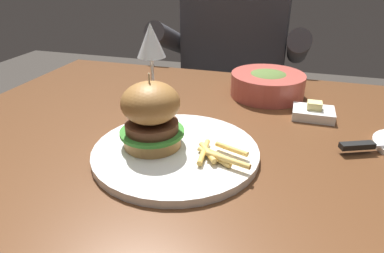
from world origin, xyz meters
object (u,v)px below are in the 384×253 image
(main_plate, at_px, (176,152))
(diner_person, at_px, (232,95))
(wine_glass, at_px, (151,44))
(soup_bowl, at_px, (267,84))
(butter_dish, at_px, (313,113))
(burger_sandwich, at_px, (151,115))

(main_plate, distance_m, diner_person, 0.80)
(wine_glass, relative_size, diner_person, 0.15)
(soup_bowl, xyz_separation_m, diner_person, (-0.16, 0.44, -0.21))
(wine_glass, bearing_deg, butter_dish, 0.31)
(main_plate, height_order, burger_sandwich, burger_sandwich)
(burger_sandwich, bearing_deg, wine_glass, 112.02)
(main_plate, relative_size, butter_dish, 3.34)
(main_plate, xyz_separation_m, wine_glass, (-0.13, 0.23, 0.13))
(burger_sandwich, xyz_separation_m, butter_dish, (0.27, 0.23, -0.06))
(wine_glass, distance_m, soup_bowl, 0.29)
(main_plate, relative_size, wine_glass, 1.57)
(butter_dish, height_order, diner_person, diner_person)
(butter_dish, distance_m, soup_bowl, 0.15)
(wine_glass, relative_size, soup_bowl, 1.02)
(soup_bowl, relative_size, diner_person, 0.15)
(burger_sandwich, relative_size, butter_dish, 1.52)
(diner_person, bearing_deg, main_plate, -87.36)
(wine_glass, xyz_separation_m, butter_dish, (0.36, 0.00, -0.12))
(main_plate, bearing_deg, soup_bowl, 70.19)
(butter_dish, bearing_deg, main_plate, -134.71)
(main_plate, bearing_deg, burger_sandwich, 178.92)
(butter_dish, bearing_deg, burger_sandwich, -139.64)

